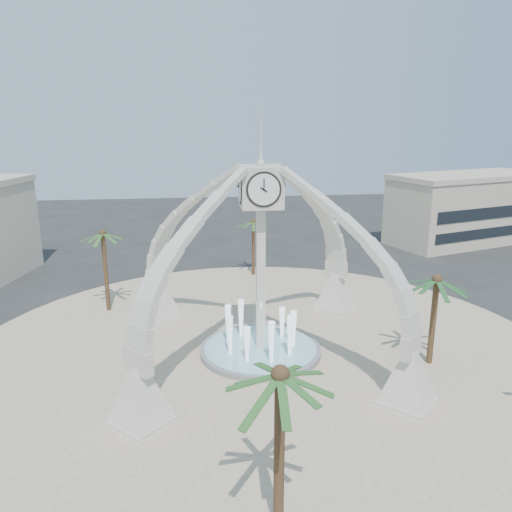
{
  "coord_description": "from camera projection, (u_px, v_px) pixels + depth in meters",
  "views": [
    {
      "loc": [
        -4.1,
        -29.95,
        14.95
      ],
      "look_at": [
        -0.04,
        2.0,
        6.16
      ],
      "focal_mm": 35.0,
      "sensor_mm": 36.0,
      "label": 1
    }
  ],
  "objects": [
    {
      "name": "ground",
      "position": [
        260.0,
        353.0,
        33.1
      ],
      "size": [
        140.0,
        140.0,
        0.0
      ],
      "primitive_type": "plane",
      "color": "#282828",
      "rests_on": "ground"
    },
    {
      "name": "plaza",
      "position": [
        260.0,
        353.0,
        33.09
      ],
      "size": [
        40.0,
        40.0,
        0.06
      ],
      "primitive_type": "cylinder",
      "color": "beige",
      "rests_on": "ground"
    },
    {
      "name": "clock_tower",
      "position": [
        261.0,
        259.0,
        31.39
      ],
      "size": [
        17.94,
        17.94,
        16.3
      ],
      "color": "beige",
      "rests_on": "ground"
    },
    {
      "name": "fountain",
      "position": [
        260.0,
        349.0,
        33.02
      ],
      "size": [
        8.0,
        8.0,
        3.62
      ],
      "color": "gray",
      "rests_on": "ground"
    },
    {
      "name": "building_ne",
      "position": [
        468.0,
        208.0,
        62.4
      ],
      "size": [
        21.87,
        14.17,
        8.6
      ],
      "rotation": [
        0.0,
        0.0,
        0.31
      ],
      "color": "#BCAF93",
      "rests_on": "ground"
    },
    {
      "name": "palm_east",
      "position": [
        437.0,
        281.0,
        30.29
      ],
      "size": [
        4.96,
        4.96,
        6.35
      ],
      "rotation": [
        0.0,
        0.0,
        0.3
      ],
      "color": "brown",
      "rests_on": "ground"
    },
    {
      "name": "palm_west",
      "position": [
        103.0,
        235.0,
        38.88
      ],
      "size": [
        4.84,
        4.84,
        7.13
      ],
      "rotation": [
        0.0,
        0.0,
        0.42
      ],
      "color": "brown",
      "rests_on": "ground"
    },
    {
      "name": "palm_north",
      "position": [
        253.0,
        222.0,
        48.41
      ],
      "size": [
        4.02,
        4.02,
        6.08
      ],
      "rotation": [
        0.0,
        0.0,
        -0.2
      ],
      "color": "brown",
      "rests_on": "ground"
    },
    {
      "name": "palm_south",
      "position": [
        280.0,
        377.0,
        17.3
      ],
      "size": [
        5.42,
        5.42,
        7.24
      ],
      "rotation": [
        0.0,
        0.0,
        -0.32
      ],
      "color": "brown",
      "rests_on": "ground"
    }
  ]
}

